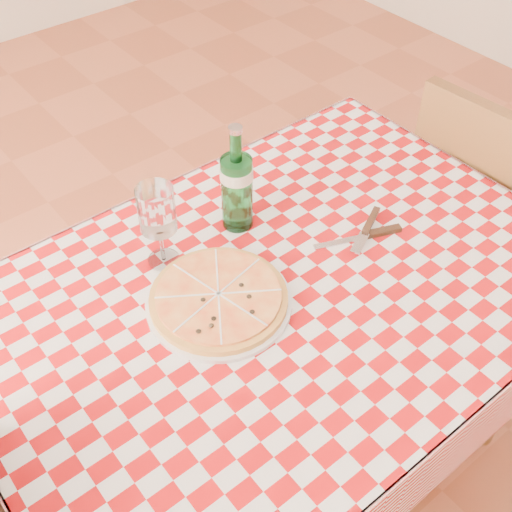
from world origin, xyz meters
The scene contains 7 objects.
dining_table centered at (0.00, 0.00, 0.66)m, with size 1.20×0.80×0.75m.
tablecloth centered at (0.00, 0.00, 0.75)m, with size 1.30×0.90×0.01m, color #9B090C.
chair_near centered at (0.79, 0.00, 0.53)m, with size 0.44×0.44×0.92m.
pizza_plate centered at (-0.13, 0.05, 0.78)m, with size 0.30×0.30×0.04m, color #BB7E3E, non-canonical shape.
water_bottle centered at (0.05, 0.22, 0.89)m, with size 0.08×0.08×0.27m, color #1A6A2D, non-canonical shape.
wine_glass centered at (-0.15, 0.22, 0.86)m, with size 0.08×0.08×0.20m, color silver, non-canonical shape.
cutlery centered at (0.25, 0.00, 0.77)m, with size 0.23×0.19×0.02m, color silver, non-canonical shape.
Camera 1 is at (-0.61, -0.68, 1.77)m, focal length 45.00 mm.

